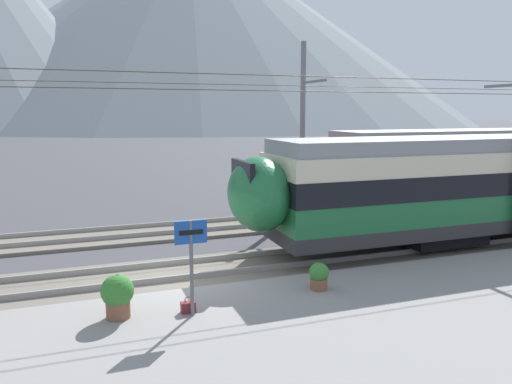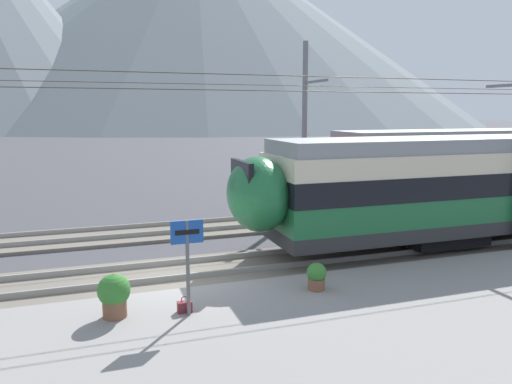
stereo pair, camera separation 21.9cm
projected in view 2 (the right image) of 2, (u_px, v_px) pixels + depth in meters
ground_plane at (179, 286)px, 13.39m from camera, size 400.00×400.00×0.00m
platform_slab at (221, 357)px, 9.22m from camera, size 120.00×6.89×0.32m
track_near at (174, 274)px, 14.20m from camera, size 120.00×3.00×0.28m
track_far at (151, 232)px, 19.10m from camera, size 120.00×3.00×0.28m
catenary_mast_far_side at (306, 124)px, 22.58m from camera, size 48.72×2.36×7.86m
platform_sign at (187, 246)px, 10.49m from camera, size 0.70×0.08×2.12m
handbag_near_sign at (185, 307)px, 10.87m from camera, size 0.32×0.18×0.37m
potted_plant_platform_edge at (317, 275)px, 12.21m from camera, size 0.49×0.49×0.69m
potted_plant_by_shelter at (114, 293)px, 10.56m from camera, size 0.71×0.71×0.96m
mountain_central_peak at (197, 26)px, 180.01m from camera, size 199.02×199.02×71.40m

